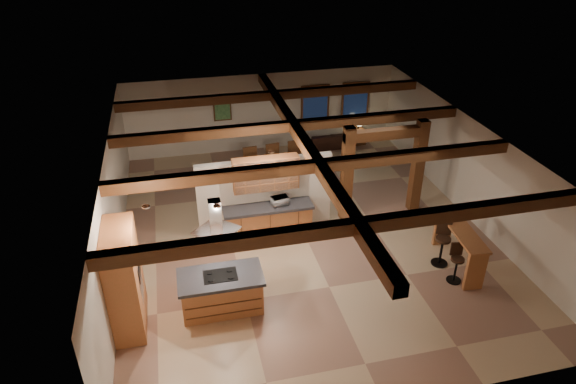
% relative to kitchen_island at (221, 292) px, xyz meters
% --- Properties ---
extents(ground, '(12.00, 12.00, 0.00)m').
position_rel_kitchen_island_xyz_m(ground, '(2.64, 2.61, -0.48)').
color(ground, tan).
rests_on(ground, ground).
extents(room_walls, '(12.00, 12.00, 12.00)m').
position_rel_kitchen_island_xyz_m(room_walls, '(2.64, 2.61, 1.30)').
color(room_walls, beige).
rests_on(room_walls, ground).
extents(ceiling_beams, '(10.00, 12.00, 0.28)m').
position_rel_kitchen_island_xyz_m(ceiling_beams, '(2.64, 2.61, 2.28)').
color(ceiling_beams, '#3F230F').
rests_on(ceiling_beams, room_walls).
extents(timber_posts, '(2.50, 0.30, 2.90)m').
position_rel_kitchen_island_xyz_m(timber_posts, '(5.14, 3.11, 1.28)').
color(timber_posts, '#3F230F').
rests_on(timber_posts, ground).
extents(partition_wall, '(3.80, 0.18, 2.20)m').
position_rel_kitchen_island_xyz_m(partition_wall, '(1.64, 3.11, 0.62)').
color(partition_wall, beige).
rests_on(partition_wall, ground).
extents(pantry_cabinet, '(0.67, 1.60, 2.40)m').
position_rel_kitchen_island_xyz_m(pantry_cabinet, '(-2.03, 0.01, 0.72)').
color(pantry_cabinet, '#AF5C38').
rests_on(pantry_cabinet, ground).
extents(back_counter, '(2.50, 0.66, 0.94)m').
position_rel_kitchen_island_xyz_m(back_counter, '(1.64, 2.72, -0.00)').
color(back_counter, '#AF5C38').
rests_on(back_counter, ground).
extents(upper_display_cabinet, '(1.80, 0.36, 0.95)m').
position_rel_kitchen_island_xyz_m(upper_display_cabinet, '(1.64, 2.92, 1.37)').
color(upper_display_cabinet, '#AF5C38').
rests_on(upper_display_cabinet, partition_wall).
extents(range_hood, '(1.10, 1.10, 1.40)m').
position_rel_kitchen_island_xyz_m(range_hood, '(0.00, -0.00, 1.30)').
color(range_hood, silver).
rests_on(range_hood, room_walls).
extents(back_windows, '(2.70, 0.07, 1.70)m').
position_rel_kitchen_island_xyz_m(back_windows, '(5.44, 8.54, 1.02)').
color(back_windows, '#3F230F').
rests_on(back_windows, room_walls).
extents(framed_art, '(0.65, 0.05, 0.85)m').
position_rel_kitchen_island_xyz_m(framed_art, '(1.14, 8.55, 1.22)').
color(framed_art, '#3F230F').
rests_on(framed_art, room_walls).
extents(recessed_cans, '(3.16, 2.46, 0.03)m').
position_rel_kitchen_island_xyz_m(recessed_cans, '(0.10, 0.68, 2.39)').
color(recessed_cans, silver).
rests_on(recessed_cans, room_walls).
extents(kitchen_island, '(1.93, 1.04, 0.95)m').
position_rel_kitchen_island_xyz_m(kitchen_island, '(0.00, 0.00, 0.00)').
color(kitchen_island, '#AF5C38').
rests_on(kitchen_island, ground).
extents(dining_table, '(1.99, 1.22, 0.67)m').
position_rel_kitchen_island_xyz_m(dining_table, '(2.51, 5.44, -0.14)').
color(dining_table, '#3D1E0F').
rests_on(dining_table, ground).
extents(sofa, '(1.98, 0.82, 0.57)m').
position_rel_kitchen_island_xyz_m(sofa, '(5.09, 8.11, -0.19)').
color(sofa, black).
rests_on(sofa, ground).
extents(microwave, '(0.50, 0.38, 0.25)m').
position_rel_kitchen_island_xyz_m(microwave, '(1.98, 2.72, 0.59)').
color(microwave, '#B4B5B9').
rests_on(microwave, back_counter).
extents(bar_counter, '(0.72, 2.17, 1.12)m').
position_rel_kitchen_island_xyz_m(bar_counter, '(6.10, 0.23, 0.28)').
color(bar_counter, '#AF5C38').
rests_on(bar_counter, ground).
extents(side_table, '(0.56, 0.56, 0.62)m').
position_rel_kitchen_island_xyz_m(side_table, '(6.28, 8.15, -0.17)').
color(side_table, '#3F230F').
rests_on(side_table, ground).
extents(table_lamp, '(0.30, 0.30, 0.36)m').
position_rel_kitchen_island_xyz_m(table_lamp, '(6.28, 8.15, 0.39)').
color(table_lamp, black).
rests_on(table_lamp, side_table).
extents(bar_stool_a, '(0.37, 0.38, 1.05)m').
position_rel_kitchen_island_xyz_m(bar_stool_a, '(5.74, -0.31, 0.05)').
color(bar_stool_a, black).
rests_on(bar_stool_a, ground).
extents(bar_stool_b, '(0.47, 0.48, 1.23)m').
position_rel_kitchen_island_xyz_m(bar_stool_b, '(5.73, 0.41, 0.15)').
color(bar_stool_b, black).
rests_on(bar_stool_b, ground).
extents(dining_chairs, '(2.23, 2.23, 1.32)m').
position_rel_kitchen_island_xyz_m(dining_chairs, '(2.51, 5.44, 0.19)').
color(dining_chairs, '#3F230F').
rests_on(dining_chairs, ground).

